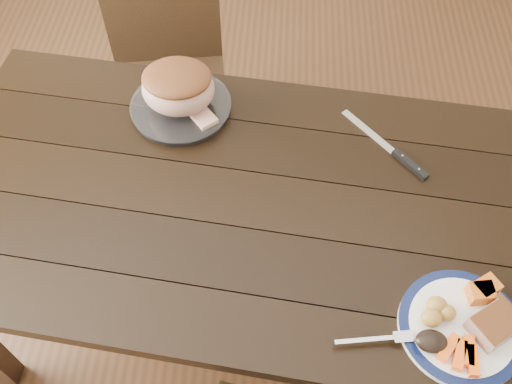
# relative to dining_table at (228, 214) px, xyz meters

# --- Properties ---
(ground) EXTENTS (4.00, 4.00, 0.00)m
(ground) POSITION_rel_dining_table_xyz_m (0.00, 0.00, -0.66)
(ground) COLOR #472B16
(ground) RESTS_ON ground
(dining_table) EXTENTS (1.69, 1.08, 0.75)m
(dining_table) POSITION_rel_dining_table_xyz_m (0.00, 0.00, 0.00)
(dining_table) COLOR black
(dining_table) RESTS_ON ground
(chair_far) EXTENTS (0.48, 0.49, 0.93)m
(chair_far) POSITION_rel_dining_table_xyz_m (-0.29, 0.74, -0.13)
(chair_far) COLOR black
(chair_far) RESTS_ON ground
(dinner_plate) EXTENTS (0.28, 0.28, 0.02)m
(dinner_plate) POSITION_rel_dining_table_xyz_m (0.56, -0.34, 0.10)
(dinner_plate) COLOR white
(dinner_plate) RESTS_ON dining_table
(plate_rim) EXTENTS (0.28, 0.28, 0.02)m
(plate_rim) POSITION_rel_dining_table_xyz_m (0.56, -0.34, 0.11)
(plate_rim) COLOR #0B1439
(plate_rim) RESTS_ON dinner_plate
(serving_platter) EXTENTS (0.29, 0.29, 0.02)m
(serving_platter) POSITION_rel_dining_table_xyz_m (-0.16, 0.30, 0.10)
(serving_platter) COLOR white
(serving_platter) RESTS_ON dining_table
(pork_slice) EXTENTS (0.13, 0.12, 0.04)m
(pork_slice) POSITION_rel_dining_table_xyz_m (0.63, -0.35, 0.14)
(pork_slice) COLOR #A67A65
(pork_slice) RESTS_ON dinner_plate
(roasted_potatoes) EXTENTS (0.08, 0.07, 0.04)m
(roasted_potatoes) POSITION_rel_dining_table_xyz_m (0.50, -0.32, 0.13)
(roasted_potatoes) COLOR gold
(roasted_potatoes) RESTS_ON dinner_plate
(carrot_batons) EXTENTS (0.09, 0.09, 0.02)m
(carrot_batons) POSITION_rel_dining_table_xyz_m (0.55, -0.41, 0.12)
(carrot_batons) COLOR #FF5F15
(carrot_batons) RESTS_ON dinner_plate
(pumpkin_wedges) EXTENTS (0.08, 0.07, 0.04)m
(pumpkin_wedges) POSITION_rel_dining_table_xyz_m (0.62, -0.26, 0.13)
(pumpkin_wedges) COLOR orange
(pumpkin_wedges) RESTS_ON dinner_plate
(dark_mushroom) EXTENTS (0.07, 0.05, 0.03)m
(dark_mushroom) POSITION_rel_dining_table_xyz_m (0.48, -0.39, 0.13)
(dark_mushroom) COLOR black
(dark_mushroom) RESTS_ON dinner_plate
(fork) EXTENTS (0.18, 0.04, 0.00)m
(fork) POSITION_rel_dining_table_xyz_m (0.38, -0.38, 0.11)
(fork) COLOR silver
(fork) RESTS_ON dinner_plate
(roast_joint) EXTENTS (0.21, 0.18, 0.14)m
(roast_joint) POSITION_rel_dining_table_xyz_m (-0.16, 0.30, 0.18)
(roast_joint) COLOR tan
(roast_joint) RESTS_ON serving_platter
(cut_slice) EXTENTS (0.09, 0.09, 0.02)m
(cut_slice) POSITION_rel_dining_table_xyz_m (-0.08, 0.25, 0.12)
(cut_slice) COLOR tan
(cut_slice) RESTS_ON serving_platter
(carving_knife) EXTENTS (0.23, 0.25, 0.01)m
(carving_knife) POSITION_rel_dining_table_xyz_m (0.47, 0.16, 0.10)
(carving_knife) COLOR silver
(carving_knife) RESTS_ON dining_table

